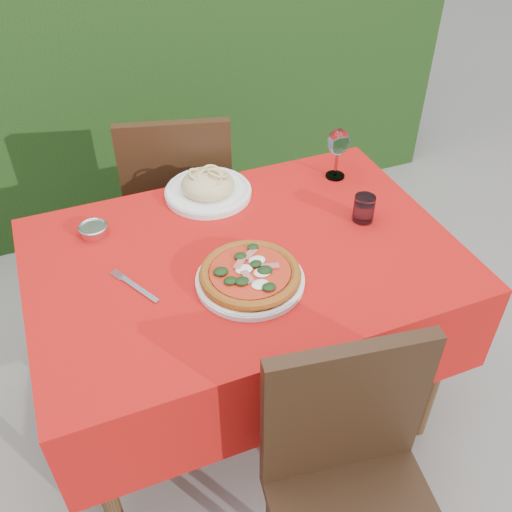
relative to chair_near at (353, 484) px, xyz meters
name	(u,v)px	position (x,y,z in m)	size (l,w,h in m)	color
ground	(246,403)	(-0.03, 0.66, -0.52)	(60.00, 60.00, 0.00)	slate
hedge	(125,31)	(-0.03, 2.21, 0.40)	(3.20, 0.55, 1.78)	black
dining_table	(244,290)	(-0.03, 0.66, 0.08)	(1.26, 0.86, 0.75)	#4E2F19
chair_near	(353,484)	(0.00, 0.00, 0.00)	(0.46, 0.46, 0.90)	black
chair_far	(180,199)	(-0.05, 1.33, 0.01)	(0.50, 0.50, 0.91)	black
pizza_plate	(250,276)	(-0.06, 0.53, 0.26)	(0.36, 0.36, 0.06)	silver
pasta_plate	(208,188)	(-0.03, 0.99, 0.26)	(0.29, 0.29, 0.08)	white
water_glass	(364,210)	(0.38, 0.67, 0.27)	(0.07, 0.07, 0.09)	silver
wine_glass	(338,144)	(0.42, 0.93, 0.36)	(0.08, 0.08, 0.18)	silver
fork	(139,289)	(-0.35, 0.62, 0.23)	(0.03, 0.20, 0.01)	silver
steel_ramekin	(94,231)	(-0.42, 0.91, 0.25)	(0.08, 0.08, 0.03)	silver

